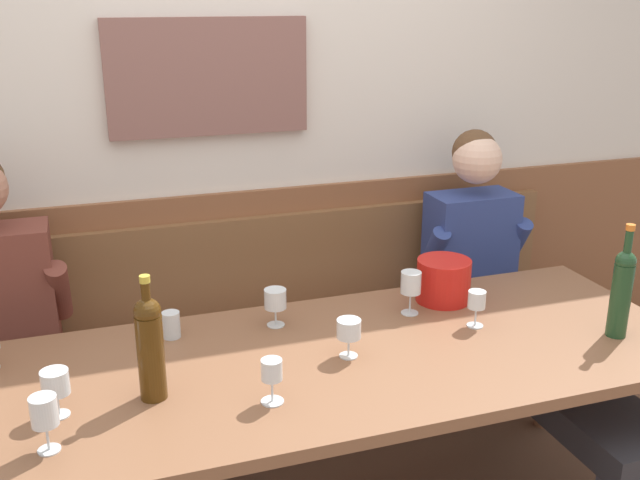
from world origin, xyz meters
name	(u,v)px	position (x,y,z in m)	size (l,w,h in m)	color
room_wall_back	(239,106)	(0.00, 1.09, 1.40)	(6.80, 0.12, 2.80)	silver
wood_wainscot_panel	(249,305)	(0.00, 1.04, 0.52)	(6.80, 0.03, 1.05)	brown
wall_bench	(262,375)	(0.00, 0.83, 0.28)	(2.85, 0.42, 0.94)	brown
dining_table	(316,377)	(0.00, 0.09, 0.67)	(2.55, 0.91, 0.73)	brown
person_center_left_seat	(514,306)	(0.97, 0.44, 0.63)	(0.49, 1.36, 1.29)	#353642
ice_bucket	(443,280)	(0.61, 0.37, 0.82)	(0.20, 0.20, 0.16)	red
wine_bottle_green_tall	(622,290)	(1.02, -0.08, 0.90)	(0.07, 0.07, 0.40)	#1F4223
wine_bottle_amber_mid	(150,345)	(-0.52, 0.01, 0.90)	(0.08, 0.08, 0.38)	#482C0C
wine_glass_mid_left	(477,302)	(0.61, 0.13, 0.83)	(0.06, 0.06, 0.13)	silver
wine_glass_left_end	(272,372)	(-0.20, -0.12, 0.83)	(0.07, 0.07, 0.13)	silver
wine_glass_mid_right	(275,300)	(-0.06, 0.37, 0.83)	(0.08, 0.08, 0.14)	silver
wine_glass_near_bucket	(411,285)	(0.44, 0.31, 0.85)	(0.07, 0.07, 0.16)	silver
wine_glass_right_end	(349,331)	(0.11, 0.07, 0.82)	(0.08, 0.08, 0.13)	silver
wine_glass_by_bottle	(44,414)	(-0.80, -0.16, 0.84)	(0.07, 0.07, 0.16)	silver
wine_glass_center_front	(55,383)	(-0.78, 0.00, 0.83)	(0.08, 0.08, 0.14)	silver
water_tumbler_right	(171,325)	(-0.41, 0.39, 0.78)	(0.06, 0.06, 0.09)	silver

